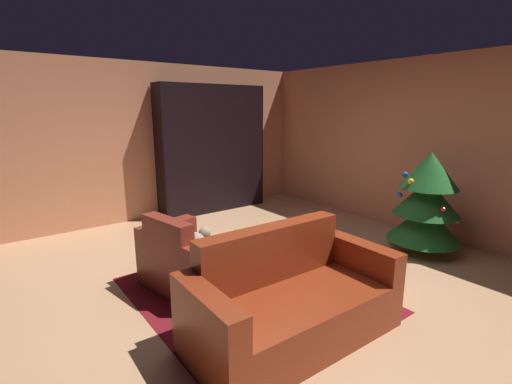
{
  "coord_description": "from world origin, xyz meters",
  "views": [
    {
      "loc": [
        2.8,
        -2.39,
        1.81
      ],
      "look_at": [
        -0.19,
        -0.14,
        0.95
      ],
      "focal_mm": 25.6,
      "sensor_mm": 36.0,
      "label": 1
    }
  ],
  "objects_px": {
    "coffee_table": "(252,260)",
    "bottle_on_table": "(253,250)",
    "book_stack_on_table": "(250,252)",
    "armchair_red": "(189,261)",
    "decorated_tree": "(427,201)",
    "bookshelf_unit": "(219,150)",
    "couch_red": "(290,302)"
  },
  "relations": [
    {
      "from": "coffee_table",
      "to": "bottle_on_table",
      "type": "bearing_deg",
      "value": -33.29
    },
    {
      "from": "coffee_table",
      "to": "book_stack_on_table",
      "type": "xyz_separation_m",
      "value": [
        -0.01,
        -0.02,
        0.09
      ]
    },
    {
      "from": "armchair_red",
      "to": "book_stack_on_table",
      "type": "xyz_separation_m",
      "value": [
        0.59,
        0.33,
        0.22
      ]
    },
    {
      "from": "coffee_table",
      "to": "decorated_tree",
      "type": "distance_m",
      "value": 2.55
    },
    {
      "from": "bookshelf_unit",
      "to": "coffee_table",
      "type": "relative_size",
      "value": 3.35
    },
    {
      "from": "decorated_tree",
      "to": "armchair_red",
      "type": "bearing_deg",
      "value": -107.59
    },
    {
      "from": "armchair_red",
      "to": "bottle_on_table",
      "type": "height_order",
      "value": "armchair_red"
    },
    {
      "from": "decorated_tree",
      "to": "coffee_table",
      "type": "bearing_deg",
      "value": -97.0
    },
    {
      "from": "coffee_table",
      "to": "book_stack_on_table",
      "type": "height_order",
      "value": "book_stack_on_table"
    },
    {
      "from": "couch_red",
      "to": "coffee_table",
      "type": "bearing_deg",
      "value": 173.5
    },
    {
      "from": "couch_red",
      "to": "armchair_red",
      "type": "bearing_deg",
      "value": -166.89
    },
    {
      "from": "armchair_red",
      "to": "bottle_on_table",
      "type": "bearing_deg",
      "value": 18.62
    },
    {
      "from": "bookshelf_unit",
      "to": "armchair_red",
      "type": "xyz_separation_m",
      "value": [
        2.43,
        -1.87,
        -0.8
      ]
    },
    {
      "from": "bookshelf_unit",
      "to": "book_stack_on_table",
      "type": "distance_m",
      "value": 3.43
    },
    {
      "from": "bookshelf_unit",
      "to": "bottle_on_table",
      "type": "relative_size",
      "value": 7.33
    },
    {
      "from": "couch_red",
      "to": "book_stack_on_table",
      "type": "height_order",
      "value": "couch_red"
    },
    {
      "from": "bookshelf_unit",
      "to": "armchair_red",
      "type": "bearing_deg",
      "value": -37.52
    },
    {
      "from": "coffee_table",
      "to": "bottle_on_table",
      "type": "xyz_separation_m",
      "value": [
        0.15,
        -0.1,
        0.17
      ]
    },
    {
      "from": "bottle_on_table",
      "to": "armchair_red",
      "type": "bearing_deg",
      "value": -161.38
    },
    {
      "from": "couch_red",
      "to": "decorated_tree",
      "type": "relative_size",
      "value": 1.34
    },
    {
      "from": "coffee_table",
      "to": "book_stack_on_table",
      "type": "relative_size",
      "value": 3.68
    },
    {
      "from": "bookshelf_unit",
      "to": "armchair_red",
      "type": "relative_size",
      "value": 2.01
    },
    {
      "from": "armchair_red",
      "to": "bookshelf_unit",
      "type": "bearing_deg",
      "value": 142.48
    },
    {
      "from": "book_stack_on_table",
      "to": "decorated_tree",
      "type": "xyz_separation_m",
      "value": [
        0.32,
        2.54,
        0.16
      ]
    },
    {
      "from": "armchair_red",
      "to": "bottle_on_table",
      "type": "distance_m",
      "value": 0.85
    },
    {
      "from": "armchair_red",
      "to": "couch_red",
      "type": "distance_m",
      "value": 1.25
    },
    {
      "from": "bookshelf_unit",
      "to": "decorated_tree",
      "type": "height_order",
      "value": "bookshelf_unit"
    },
    {
      "from": "coffee_table",
      "to": "couch_red",
      "type": "bearing_deg",
      "value": -6.5
    },
    {
      "from": "couch_red",
      "to": "book_stack_on_table",
      "type": "xyz_separation_m",
      "value": [
        -0.63,
        0.05,
        0.21
      ]
    },
    {
      "from": "bookshelf_unit",
      "to": "bottle_on_table",
      "type": "height_order",
      "value": "bookshelf_unit"
    },
    {
      "from": "decorated_tree",
      "to": "couch_red",
      "type": "bearing_deg",
      "value": -83.27
    },
    {
      "from": "book_stack_on_table",
      "to": "bottle_on_table",
      "type": "height_order",
      "value": "bottle_on_table"
    }
  ]
}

